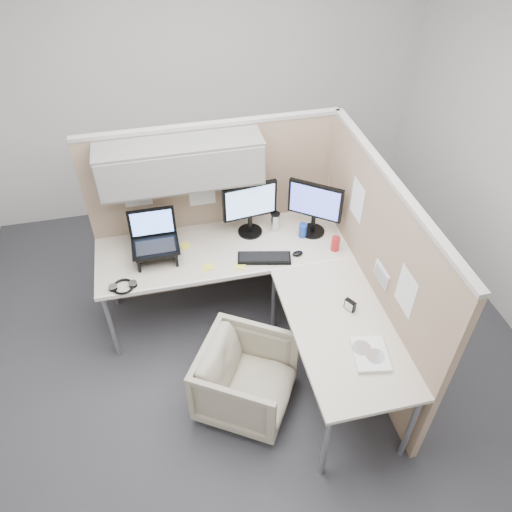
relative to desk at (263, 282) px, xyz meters
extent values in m
plane|color=#323237|center=(-0.12, -0.13, -0.69)|extent=(4.50, 4.50, 0.00)
cube|color=tan|center=(-0.22, 0.77, 0.11)|extent=(2.00, 0.05, 1.60)
cube|color=#A8A399|center=(-0.22, 0.77, 0.93)|extent=(2.00, 0.06, 0.03)
cube|color=slate|center=(-0.47, 0.62, 0.73)|extent=(1.20, 0.34, 0.34)
cube|color=gray|center=(-0.47, 0.45, 0.73)|extent=(1.18, 0.01, 0.30)
plane|color=white|center=(-0.82, 0.75, 0.46)|extent=(0.26, 0.00, 0.26)
plane|color=white|center=(-0.32, 0.75, 0.39)|extent=(0.26, 0.00, 0.26)
cube|color=tan|center=(0.78, -0.23, 0.11)|extent=(0.05, 2.00, 1.60)
cube|color=#A8A399|center=(0.78, -0.23, 0.93)|extent=(0.06, 2.00, 0.03)
cube|color=#A8A399|center=(0.78, 0.77, 0.11)|extent=(0.06, 0.06, 1.60)
cube|color=silver|center=(0.75, -0.38, 0.27)|extent=(0.02, 0.20, 0.12)
cube|color=gray|center=(0.73, -0.38, 0.27)|extent=(0.00, 0.16, 0.09)
plane|color=white|center=(0.75, 0.17, 0.51)|extent=(0.00, 0.26, 0.26)
plane|color=white|center=(0.75, -0.68, 0.41)|extent=(0.00, 0.26, 0.26)
cube|color=beige|center=(-0.22, 0.41, 0.03)|extent=(2.00, 0.68, 0.03)
cube|color=beige|center=(0.41, -0.58, 0.03)|extent=(0.68, 1.30, 0.03)
cube|color=white|center=(-0.22, 0.07, 0.03)|extent=(2.00, 0.02, 0.03)
cylinder|color=gray|center=(-1.17, 0.12, -0.34)|extent=(0.04, 0.04, 0.70)
cylinder|color=gray|center=(-1.17, 0.70, -0.34)|extent=(0.04, 0.04, 0.70)
cylinder|color=gray|center=(0.13, -1.18, -0.34)|extent=(0.04, 0.04, 0.70)
cylinder|color=gray|center=(0.71, -1.18, -0.34)|extent=(0.04, 0.04, 0.70)
cylinder|color=gray|center=(0.13, 0.12, -0.34)|extent=(0.04, 0.04, 0.70)
imported|color=#B5A890|center=(-0.25, -0.54, -0.37)|extent=(0.83, 0.84, 0.64)
cylinder|color=black|center=(0.02, 0.55, 0.05)|extent=(0.20, 0.20, 0.02)
cylinder|color=black|center=(0.02, 0.55, 0.13)|extent=(0.04, 0.04, 0.15)
cube|color=black|center=(0.02, 0.55, 0.36)|extent=(0.44, 0.09, 0.30)
cube|color=#8FBDF8|center=(0.03, 0.53, 0.36)|extent=(0.40, 0.05, 0.26)
cylinder|color=black|center=(0.53, 0.44, 0.05)|extent=(0.20, 0.20, 0.02)
cylinder|color=black|center=(0.53, 0.44, 0.13)|extent=(0.04, 0.04, 0.15)
cube|color=black|center=(0.53, 0.44, 0.36)|extent=(0.37, 0.29, 0.30)
cube|color=#5D72FE|center=(0.51, 0.42, 0.36)|extent=(0.32, 0.24, 0.26)
cube|color=black|center=(-0.75, 0.38, 0.16)|extent=(0.31, 0.25, 0.02)
cube|color=black|center=(-0.89, 0.38, 0.11)|extent=(0.02, 0.23, 0.13)
cube|color=black|center=(-0.61, 0.38, 0.11)|extent=(0.02, 0.23, 0.13)
cube|color=black|center=(-0.75, 0.38, 0.18)|extent=(0.35, 0.25, 0.02)
cube|color=black|center=(-0.75, 0.53, 0.30)|extent=(0.35, 0.06, 0.23)
cube|color=#598CF2|center=(-0.75, 0.52, 0.30)|extent=(0.31, 0.04, 0.18)
cube|color=black|center=(0.06, 0.20, 0.05)|extent=(0.43, 0.22, 0.02)
ellipsoid|color=black|center=(0.33, 0.19, 0.06)|extent=(0.09, 0.07, 0.03)
cylinder|color=silver|center=(0.23, 0.54, 0.12)|extent=(0.07, 0.07, 0.15)
cylinder|color=black|center=(0.23, 0.54, 0.20)|extent=(0.08, 0.08, 0.01)
cylinder|color=#B21E1E|center=(0.63, 0.19, 0.10)|extent=(0.07, 0.07, 0.12)
cylinder|color=#1E3FA5|center=(0.43, 0.41, 0.10)|extent=(0.07, 0.07, 0.12)
cube|color=yellow|center=(-0.52, 0.50, 0.05)|extent=(0.10, 0.10, 0.01)
cube|color=yellow|center=(-0.38, 0.21, 0.05)|extent=(0.08, 0.08, 0.01)
cube|color=yellow|center=(-0.14, 0.16, 0.05)|extent=(0.10, 0.10, 0.01)
torus|color=black|center=(-1.02, 0.14, 0.05)|extent=(0.17, 0.17, 0.02)
cylinder|color=black|center=(-1.09, 0.13, 0.06)|extent=(0.06, 0.06, 0.03)
cylinder|color=black|center=(-0.95, 0.14, 0.06)|extent=(0.06, 0.06, 0.03)
cube|color=white|center=(0.50, -0.84, 0.06)|extent=(0.26, 0.31, 0.03)
cylinder|color=silver|center=(0.52, -0.87, 0.07)|extent=(0.12, 0.12, 0.00)
cylinder|color=silver|center=(0.46, -0.79, 0.08)|extent=(0.12, 0.12, 0.00)
cube|color=black|center=(0.52, -0.43, 0.08)|extent=(0.07, 0.09, 0.08)
cube|color=white|center=(0.50, -0.44, 0.08)|extent=(0.04, 0.06, 0.06)
camera|label=1|loc=(-0.65, -2.57, 2.65)|focal=35.00mm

